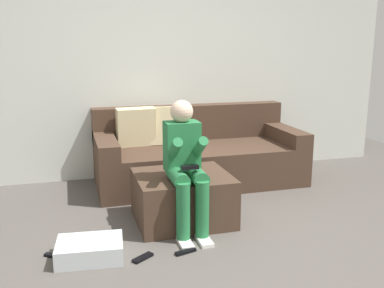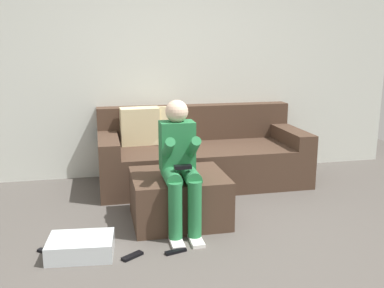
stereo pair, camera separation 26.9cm
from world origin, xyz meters
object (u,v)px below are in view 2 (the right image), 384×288
Objects in this scene: person_seated at (180,162)px; storage_bin at (81,247)px; remote_by_storage_bin at (132,256)px; remote_under_side_table at (47,252)px; couch_sectional at (199,155)px; ottoman at (179,198)px; remote_near_ottoman at (176,251)px.

person_seated is 2.29× the size of storage_bin.
remote_by_storage_bin is 0.66m from remote_under_side_table.
couch_sectional reaches higher than storage_bin.
couch_sectional reaches higher than ottoman.
storage_bin is at bearing -129.14° from couch_sectional.
remote_under_side_table is (-0.63, 0.21, 0.00)m from remote_by_storage_bin.
couch_sectional is at bearing 81.54° from remote_under_side_table.
ottoman reaches higher than remote_by_storage_bin.
storage_bin is at bearing 18.46° from remote_under_side_table.
couch_sectional is 2.79× the size of ottoman.
remote_near_ottoman is at bearing -9.31° from storage_bin.
storage_bin reaches higher than remote_near_ottoman.
remote_near_ottoman is 1.04× the size of remote_under_side_table.
couch_sectional is 2.05m from storage_bin.
storage_bin is 0.72m from remote_near_ottoman.
remote_under_side_table is (-0.96, 0.20, 0.00)m from remote_near_ottoman.
remote_by_storage_bin is at bearing 164.69° from remote_near_ottoman.
storage_bin is 0.28m from remote_under_side_table.
remote_near_ottoman is (-0.11, -0.41, -0.59)m from person_seated.
person_seated is at bearing 48.60° from remote_under_side_table.
remote_near_ottoman is (0.70, -0.12, -0.06)m from storage_bin.
ottoman reaches higher than storage_bin.
person_seated reaches higher than remote_near_ottoman.
person_seated reaches higher than couch_sectional.
remote_by_storage_bin is (-0.44, -0.42, -0.59)m from person_seated.
remote_by_storage_bin is at bearing -17.69° from storage_bin.
remote_near_ottoman and remote_under_side_table have the same top height.
person_seated is 1.24m from remote_under_side_table.
storage_bin is (-0.82, -0.30, -0.53)m from person_seated.
ottoman is (-0.44, -1.08, -0.10)m from couch_sectional.
person_seated is at bearing -110.17° from couch_sectional.
couch_sectional is 1.95m from remote_by_storage_bin.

